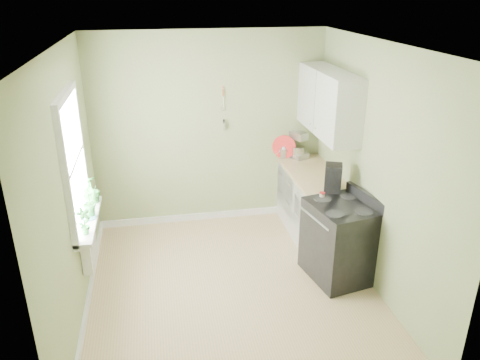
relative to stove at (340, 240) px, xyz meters
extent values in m
cube|color=tan|center=(-1.28, -0.05, -0.48)|extent=(3.20, 3.60, 0.02)
cube|color=white|center=(-1.28, -0.05, 2.24)|extent=(3.20, 3.60, 0.02)
cube|color=#99A470|center=(-1.28, 1.76, 0.88)|extent=(3.20, 0.02, 2.70)
cube|color=#99A470|center=(-2.89, -0.05, 0.88)|extent=(0.02, 3.60, 2.70)
cube|color=#99A470|center=(0.33, -0.05, 0.88)|extent=(0.02, 3.60, 2.70)
cube|color=white|center=(0.02, 0.95, -0.03)|extent=(0.60, 1.60, 0.87)
cube|color=#D4B981|center=(0.01, 0.95, 0.42)|extent=(0.64, 1.60, 0.04)
cube|color=white|center=(0.15, 1.05, 1.38)|extent=(0.35, 1.40, 0.80)
cube|color=white|center=(-2.87, 0.25, 1.08)|extent=(0.02, 1.00, 1.30)
cube|color=white|center=(-2.85, 0.25, 1.77)|extent=(0.06, 1.14, 0.07)
cube|color=white|center=(-2.85, 0.25, 0.40)|extent=(0.06, 1.14, 0.07)
cube|color=white|center=(-2.85, 0.25, 1.08)|extent=(0.04, 1.00, 0.04)
cube|color=white|center=(-2.79, 0.25, 0.41)|extent=(0.18, 1.14, 0.04)
cube|color=white|center=(-2.82, 0.20, 0.08)|extent=(0.12, 0.50, 0.35)
cylinder|color=#D4B981|center=(-1.08, 1.73, 1.41)|extent=(0.02, 0.02, 0.10)
cylinder|color=silver|center=(-1.08, 1.73, 1.29)|extent=(0.01, 0.01, 0.16)
cylinder|color=silver|center=(-1.08, 1.73, 0.95)|extent=(0.01, 0.14, 0.14)
cube|color=black|center=(0.00, 0.00, -0.02)|extent=(0.78, 0.87, 0.89)
cube|color=black|center=(0.00, 0.00, 0.44)|extent=(0.78, 0.87, 0.03)
cube|color=black|center=(0.29, 0.00, 0.51)|extent=(0.21, 0.75, 0.14)
cylinder|color=#B2B2B7|center=(-0.33, 0.00, 0.32)|extent=(0.14, 0.61, 0.02)
cube|color=#AE1913|center=(-0.33, 0.10, 0.15)|extent=(0.06, 0.22, 0.38)
cube|color=#B2B2B7|center=(-0.03, 1.67, 0.48)|extent=(0.32, 0.37, 0.08)
cube|color=#B2B2B7|center=(-0.03, 1.81, 0.63)|extent=(0.15, 0.13, 0.23)
cube|color=#B2B2B7|center=(-0.03, 1.69, 0.77)|extent=(0.26, 0.35, 0.11)
sphere|color=#B2B2B7|center=(-0.03, 1.81, 0.80)|extent=(0.13, 0.13, 0.13)
cylinder|color=silver|center=(-0.03, 1.61, 0.55)|extent=(0.18, 0.18, 0.15)
cylinder|color=silver|center=(-0.23, 1.67, 0.51)|extent=(0.10, 0.10, 0.14)
cone|color=silver|center=(-0.23, 1.67, 0.60)|extent=(0.10, 0.10, 0.04)
cylinder|color=silver|center=(-0.30, 1.67, 0.53)|extent=(0.09, 0.05, 0.07)
cube|color=black|center=(0.03, 0.42, 0.61)|extent=(0.26, 0.27, 0.34)
cylinder|color=black|center=(0.00, 0.42, 0.51)|extent=(0.11, 0.11, 0.12)
cylinder|color=red|center=(-0.22, 1.67, 0.61)|extent=(0.33, 0.17, 0.33)
cylinder|color=tan|center=(-0.16, 0.25, 0.47)|extent=(0.06, 0.06, 0.06)
cylinder|color=red|center=(-0.16, 0.25, 0.51)|extent=(0.07, 0.07, 0.01)
imported|color=#266B28|center=(-2.78, -0.10, 0.58)|extent=(0.19, 0.18, 0.29)
imported|color=#266B28|center=(-2.78, 0.33, 0.59)|extent=(0.20, 0.22, 0.31)
imported|color=#266B28|center=(-2.78, 0.67, 0.59)|extent=(0.24, 0.24, 0.32)
camera|label=1|loc=(-2.02, -4.44, 2.74)|focal=35.00mm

